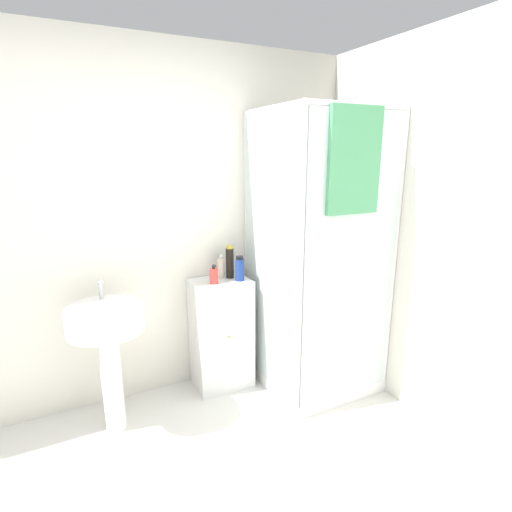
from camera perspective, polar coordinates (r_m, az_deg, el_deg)
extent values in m
cube|color=silver|center=(2.89, -17.76, 3.58)|extent=(6.40, 0.06, 2.50)
cube|color=white|center=(3.38, 7.94, -16.17)|extent=(0.81, 0.81, 0.09)
cylinder|color=white|center=(3.52, 10.20, 2.30)|extent=(0.04, 0.04, 2.06)
cylinder|color=white|center=(3.14, -1.26, 1.00)|extent=(0.04, 0.04, 2.06)
cylinder|color=white|center=(2.96, 19.06, -0.67)|extent=(0.04, 0.04, 2.06)
cylinder|color=white|center=(2.48, 6.33, -2.81)|extent=(0.04, 0.04, 2.06)
cylinder|color=white|center=(2.61, 14.63, 20.13)|extent=(0.77, 0.04, 0.04)
cylinder|color=white|center=(3.24, 5.20, 19.39)|extent=(0.77, 0.04, 0.04)
cylinder|color=white|center=(2.71, 2.30, 20.35)|extent=(0.04, 0.77, 0.04)
cylinder|color=white|center=(3.16, 15.46, 19.07)|extent=(0.04, 0.77, 0.04)
cube|color=silver|center=(2.69, 13.45, -1.17)|extent=(0.74, 0.01, 1.93)
cube|color=silver|center=(2.79, 1.88, -0.18)|extent=(0.01, 0.74, 1.93)
cylinder|color=#B7BABF|center=(3.41, 8.19, -0.92)|extent=(0.02, 0.02, 1.54)
cylinder|color=#B7BABF|center=(3.25, 9.22, 12.43)|extent=(0.07, 0.07, 0.04)
cube|color=#4C9966|center=(2.55, 13.92, 13.05)|extent=(0.38, 0.03, 0.64)
cube|color=silver|center=(3.11, -4.98, -10.98)|extent=(0.43, 0.31, 0.85)
sphere|color=gold|center=(2.96, -3.82, -11.49)|extent=(0.02, 0.02, 0.02)
cylinder|color=white|center=(2.84, -19.88, -16.33)|extent=(0.13, 0.13, 0.70)
cylinder|color=white|center=(2.65, -20.69, -8.38)|extent=(0.47, 0.47, 0.15)
cylinder|color=#B7BABF|center=(2.75, -21.32, -4.44)|extent=(0.02, 0.02, 0.13)
cube|color=#B7BABF|center=(2.70, -21.36, -3.57)|extent=(0.02, 0.07, 0.02)
cylinder|color=red|center=(2.88, -6.05, -2.88)|extent=(0.06, 0.06, 0.11)
cylinder|color=black|center=(2.86, -6.08, -1.64)|extent=(0.02, 0.02, 0.02)
cube|color=black|center=(2.84, -5.99, -1.40)|extent=(0.01, 0.03, 0.01)
cylinder|color=black|center=(2.98, -3.76, -1.02)|extent=(0.06, 0.06, 0.23)
cylinder|color=gold|center=(2.95, -3.80, 1.31)|extent=(0.05, 0.05, 0.02)
cylinder|color=navy|center=(2.92, -2.35, -2.01)|extent=(0.06, 0.06, 0.16)
cylinder|color=black|center=(2.90, -2.36, -0.26)|extent=(0.05, 0.05, 0.02)
cylinder|color=beige|center=(2.99, -5.04, -1.77)|extent=(0.05, 0.05, 0.15)
cylinder|color=silver|center=(2.97, -5.08, -0.23)|extent=(0.02, 0.02, 0.02)
cube|color=silver|center=(2.96, -4.99, 0.02)|extent=(0.01, 0.03, 0.01)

